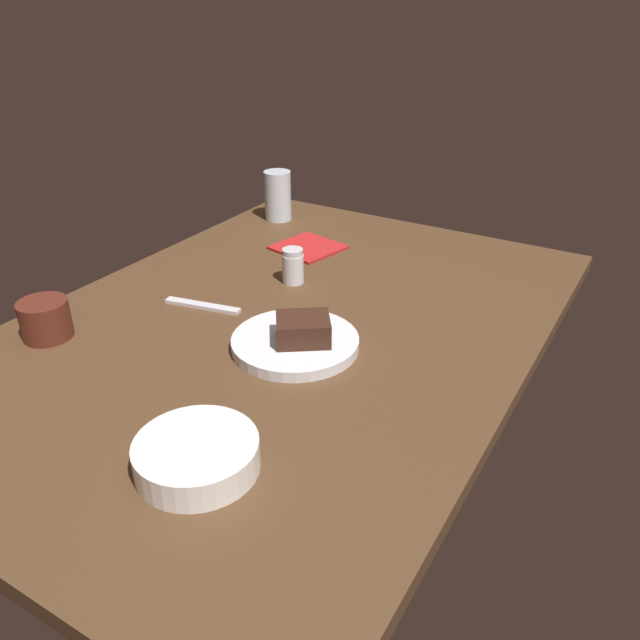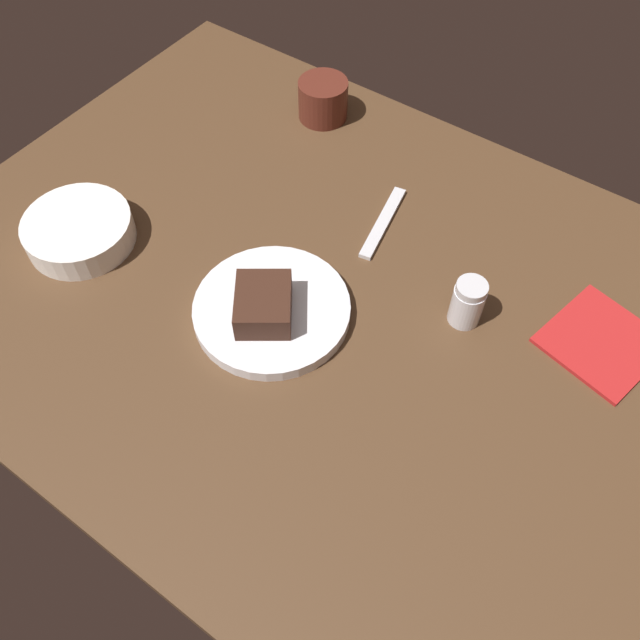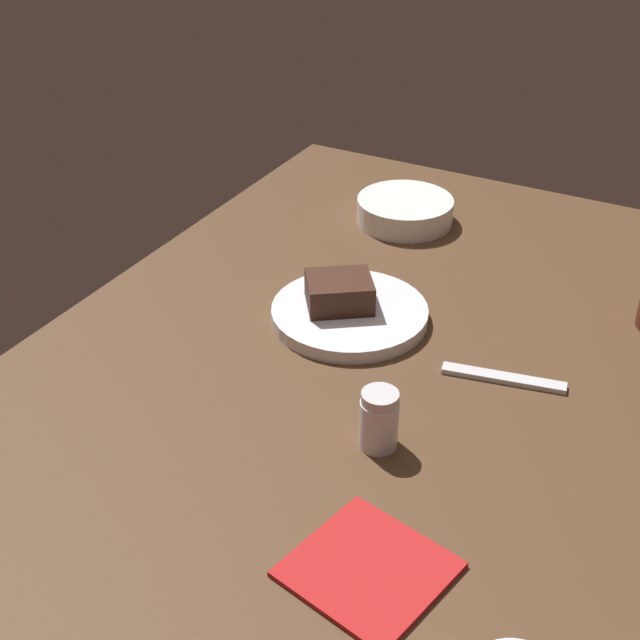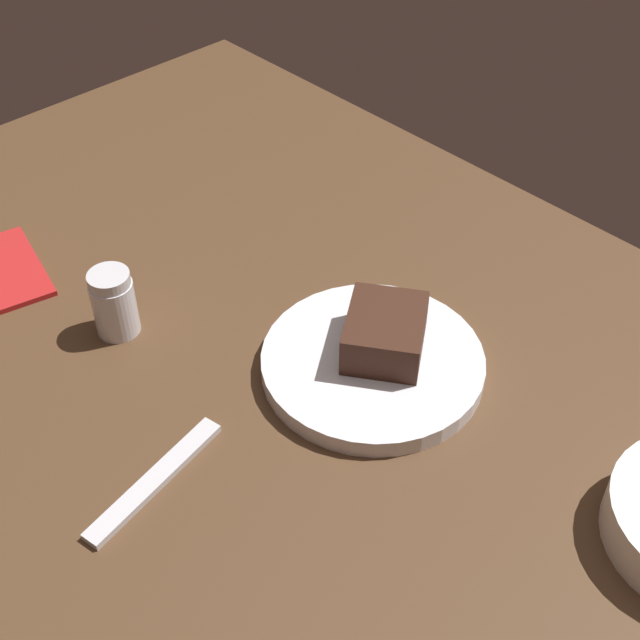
# 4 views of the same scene
# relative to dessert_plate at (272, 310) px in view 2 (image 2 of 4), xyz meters

# --- Properties ---
(dining_table) EXTENTS (1.20, 0.84, 0.03)m
(dining_table) POSITION_rel_dessert_plate_xyz_m (0.06, 0.07, -0.02)
(dining_table) COLOR #4C331E
(dining_table) RESTS_ON ground
(dessert_plate) EXTENTS (0.21, 0.21, 0.02)m
(dessert_plate) POSITION_rel_dessert_plate_xyz_m (0.00, 0.00, 0.00)
(dessert_plate) COLOR silver
(dessert_plate) RESTS_ON dining_table
(chocolate_cake_slice) EXTENTS (0.11, 0.11, 0.04)m
(chocolate_cake_slice) POSITION_rel_dessert_plate_xyz_m (0.00, -0.02, 0.03)
(chocolate_cake_slice) COLOR #381E14
(chocolate_cake_slice) RESTS_ON dessert_plate
(salt_shaker) EXTENTS (0.04, 0.04, 0.07)m
(salt_shaker) POSITION_rel_dessert_plate_xyz_m (0.21, 0.14, 0.03)
(salt_shaker) COLOR silver
(salt_shaker) RESTS_ON dining_table
(side_bowl) EXTENTS (0.16, 0.16, 0.04)m
(side_bowl) POSITION_rel_dessert_plate_xyz_m (-0.31, -0.05, 0.01)
(side_bowl) COLOR white
(side_bowl) RESTS_ON dining_table
(coffee_cup) EXTENTS (0.08, 0.08, 0.07)m
(coffee_cup) POSITION_rel_dessert_plate_xyz_m (-0.18, 0.38, 0.02)
(coffee_cup) COLOR #562319
(coffee_cup) RESTS_ON dining_table
(dessert_spoon) EXTENTS (0.05, 0.15, 0.01)m
(dessert_spoon) POSITION_rel_dessert_plate_xyz_m (0.03, 0.23, -0.01)
(dessert_spoon) COLOR silver
(dessert_spoon) RESTS_ON dining_table
(folded_napkin) EXTENTS (0.16, 0.16, 0.01)m
(folded_napkin) POSITION_rel_dessert_plate_xyz_m (0.38, 0.21, -0.01)
(folded_napkin) COLOR #B21E1E
(folded_napkin) RESTS_ON dining_table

